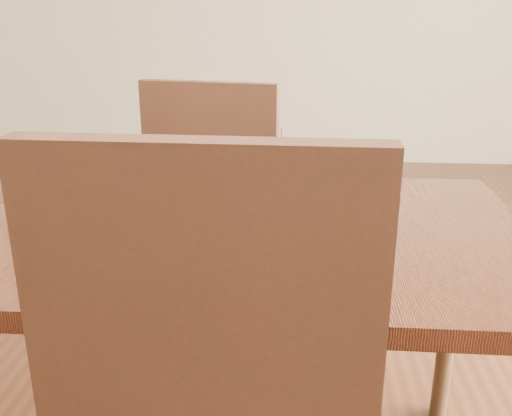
# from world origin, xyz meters

# --- Properties ---
(table) EXTENTS (1.20, 0.80, 0.75)m
(table) POSITION_xyz_m (0.00, 0.00, 0.67)
(table) COLOR black
(table) RESTS_ON ground
(chair_far) EXTENTS (0.52, 0.52, 0.98)m
(chair_far) POSITION_xyz_m (-0.17, 0.75, 0.55)
(chair_far) COLOR black
(chair_far) RESTS_ON ground
(fries_plate) EXTENTS (0.35, 0.32, 0.02)m
(fries_plate) POSITION_xyz_m (0.02, -0.09, 0.76)
(fries_plate) COLOR white
(fries_plate) RESTS_ON table
(loaded_fries) EXTENTS (0.27, 0.23, 0.07)m
(loaded_fries) POSITION_xyz_m (0.02, -0.09, 0.81)
(loaded_fries) COLOR gold
(loaded_fries) RESTS_ON fries_plate
(napkin) EXTENTS (0.25, 0.23, 0.01)m
(napkin) POSITION_xyz_m (-0.24, -0.06, 0.76)
(napkin) COLOR silver
(napkin) RESTS_ON table
(cutlery) EXTENTS (0.21, 0.15, 0.01)m
(cutlery) POSITION_xyz_m (-0.24, -0.05, 0.76)
(cutlery) COLOR silver
(cutlery) RESTS_ON napkin
(water_glass) EXTENTS (0.08, 0.08, 0.18)m
(water_glass) POSITION_xyz_m (0.06, 0.17, 0.81)
(water_glass) COLOR white
(water_glass) RESTS_ON table
(coffee_mug) EXTENTS (0.13, 0.09, 0.10)m
(coffee_mug) POSITION_xyz_m (-0.42, 0.20, 0.80)
(coffee_mug) COLOR white
(coffee_mug) RESTS_ON table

